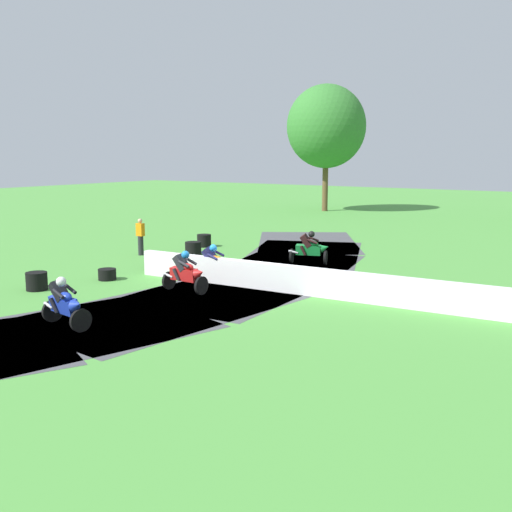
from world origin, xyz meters
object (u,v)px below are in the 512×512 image
(tire_stack_mid_b, at_px, (107,274))
(tire_stack_extra_a, at_px, (193,249))
(motorcycle_lead_blue, at_px, (65,303))
(motorcycle_chase_red, at_px, (186,272))
(tire_stack_mid_a, at_px, (37,281))
(track_marshal, at_px, (141,237))
(tire_stack_extra_b, at_px, (204,241))
(tire_stack_far, at_px, (155,263))
(motorcycle_trailing_orange, at_px, (214,264))
(motorcycle_fourth_green, at_px, (310,248))

(tire_stack_mid_b, bearing_deg, tire_stack_extra_a, 98.29)
(motorcycle_lead_blue, xyz_separation_m, motorcycle_chase_red, (-0.04, 4.83, 0.01))
(motorcycle_chase_red, height_order, tire_stack_mid_a, motorcycle_chase_red)
(tire_stack_mid_a, relative_size, track_marshal, 0.43)
(tire_stack_extra_b, bearing_deg, track_marshal, -102.96)
(tire_stack_mid_a, bearing_deg, motorcycle_lead_blue, -28.51)
(tire_stack_far, bearing_deg, tire_stack_mid_b, -86.06)
(tire_stack_far, xyz_separation_m, tire_stack_extra_b, (-1.82, 5.37, 0.10))
(motorcycle_chase_red, relative_size, tire_stack_extra_b, 2.49)
(motorcycle_trailing_orange, height_order, tire_stack_mid_b, motorcycle_trailing_orange)
(motorcycle_fourth_green, bearing_deg, track_marshal, -163.57)
(tire_stack_extra_a, xyz_separation_m, tire_stack_extra_b, (-1.16, 2.22, -0.00))
(motorcycle_lead_blue, xyz_separation_m, tire_stack_extra_b, (-5.68, 12.86, -0.36))
(tire_stack_mid_a, bearing_deg, tire_stack_far, 84.32)
(motorcycle_lead_blue, distance_m, tire_stack_extra_b, 14.06)
(motorcycle_fourth_green, height_order, tire_stack_mid_a, motorcycle_fourth_green)
(motorcycle_trailing_orange, height_order, tire_stack_extra_a, motorcycle_trailing_orange)
(motorcycle_chase_red, bearing_deg, tire_stack_extra_b, 125.10)
(motorcycle_chase_red, distance_m, motorcycle_trailing_orange, 1.83)
(motorcycle_fourth_green, distance_m, tire_stack_mid_a, 10.56)
(motorcycle_fourth_green, xyz_separation_m, tire_stack_mid_a, (-5.23, -9.17, -0.36))
(motorcycle_chase_red, distance_m, track_marshal, 7.88)
(motorcycle_trailing_orange, distance_m, tire_stack_mid_b, 3.90)
(motorcycle_trailing_orange, relative_size, track_marshal, 1.04)
(motorcycle_lead_blue, bearing_deg, tire_stack_mid_a, 151.49)
(tire_stack_extra_a, relative_size, track_marshal, 0.44)
(tire_stack_far, height_order, tire_stack_extra_b, tire_stack_extra_b)
(tire_stack_extra_b, xyz_separation_m, track_marshal, (-0.80, -3.48, 0.52))
(motorcycle_fourth_green, bearing_deg, tire_stack_mid_b, -123.96)
(motorcycle_lead_blue, relative_size, tire_stack_extra_a, 2.37)
(motorcycle_trailing_orange, bearing_deg, tire_stack_mid_a, -133.78)
(tire_stack_mid_b, distance_m, tire_stack_extra_b, 8.30)
(motorcycle_lead_blue, relative_size, motorcycle_trailing_orange, 1.01)
(motorcycle_trailing_orange, xyz_separation_m, tire_stack_extra_a, (-4.26, 3.98, -0.35))
(motorcycle_chase_red, distance_m, tire_stack_extra_a, 7.34)
(motorcycle_fourth_green, height_order, tire_stack_mid_b, motorcycle_fourth_green)
(tire_stack_far, relative_size, track_marshal, 0.43)
(tire_stack_mid_a, height_order, tire_stack_extra_a, same)
(tire_stack_mid_a, height_order, tire_stack_far, tire_stack_mid_a)
(motorcycle_trailing_orange, relative_size, tire_stack_mid_a, 2.43)
(tire_stack_extra_b, bearing_deg, tire_stack_extra_a, -62.51)
(track_marshal, bearing_deg, tire_stack_mid_b, -58.44)
(tire_stack_extra_a, bearing_deg, tire_stack_mid_b, -81.71)
(motorcycle_fourth_green, distance_m, track_marshal, 7.66)
(motorcycle_trailing_orange, relative_size, tire_stack_mid_b, 2.66)
(motorcycle_chase_red, relative_size, motorcycle_trailing_orange, 1.00)
(tire_stack_mid_a, relative_size, tire_stack_extra_b, 1.02)
(motorcycle_trailing_orange, height_order, track_marshal, track_marshal)
(tire_stack_mid_b, bearing_deg, tire_stack_extra_b, 103.99)
(motorcycle_fourth_green, bearing_deg, motorcycle_chase_red, -97.67)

